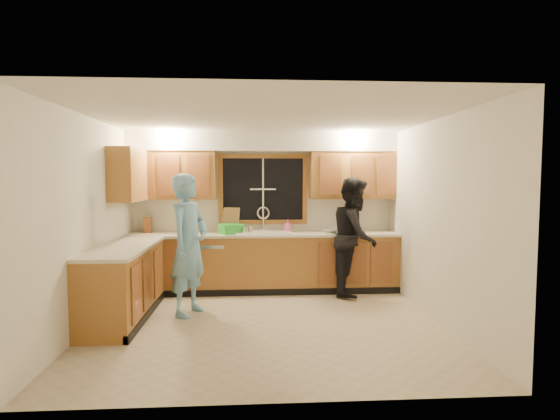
% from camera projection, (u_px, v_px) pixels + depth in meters
% --- Properties ---
extents(floor, '(4.20, 4.20, 0.00)m').
position_uv_depth(floor, '(267.00, 324.00, 5.32)').
color(floor, '#BFAE93').
rests_on(floor, ground).
extents(ceiling, '(4.20, 4.20, 0.00)m').
position_uv_depth(ceiling, '(267.00, 116.00, 5.14)').
color(ceiling, white).
extents(wall_back, '(4.20, 0.00, 4.20)m').
position_uv_depth(wall_back, '(263.00, 211.00, 7.12)').
color(wall_back, white).
rests_on(wall_back, ground).
extents(wall_left, '(0.00, 3.80, 3.80)m').
position_uv_depth(wall_left, '(87.00, 223.00, 5.10)').
color(wall_left, white).
rests_on(wall_left, ground).
extents(wall_right, '(0.00, 3.80, 3.80)m').
position_uv_depth(wall_right, '(437.00, 221.00, 5.36)').
color(wall_right, white).
rests_on(wall_right, ground).
extents(base_cabinets_back, '(4.20, 0.60, 0.88)m').
position_uv_depth(base_cabinets_back, '(264.00, 263.00, 6.88)').
color(base_cabinets_back, '#AA6E31').
rests_on(base_cabinets_back, ground).
extents(base_cabinets_left, '(0.60, 1.90, 0.88)m').
position_uv_depth(base_cabinets_left, '(124.00, 284.00, 5.52)').
color(base_cabinets_left, '#AA6E31').
rests_on(base_cabinets_left, ground).
extents(countertop_back, '(4.20, 0.63, 0.04)m').
position_uv_depth(countertop_back, '(264.00, 234.00, 6.83)').
color(countertop_back, beige).
rests_on(countertop_back, base_cabinets_back).
extents(countertop_left, '(0.63, 1.90, 0.04)m').
position_uv_depth(countertop_left, '(124.00, 248.00, 5.49)').
color(countertop_left, beige).
rests_on(countertop_left, base_cabinets_left).
extents(upper_cabinets_left, '(1.35, 0.33, 0.75)m').
position_uv_depth(upper_cabinets_left, '(172.00, 175.00, 6.83)').
color(upper_cabinets_left, '#AA6E31').
rests_on(upper_cabinets_left, wall_back).
extents(upper_cabinets_right, '(1.35, 0.33, 0.75)m').
position_uv_depth(upper_cabinets_right, '(352.00, 175.00, 7.01)').
color(upper_cabinets_right, '#AA6E31').
rests_on(upper_cabinets_right, wall_back).
extents(upper_cabinets_return, '(0.33, 0.90, 0.75)m').
position_uv_depth(upper_cabinets_return, '(128.00, 175.00, 6.19)').
color(upper_cabinets_return, '#AA6E31').
rests_on(upper_cabinets_return, wall_left).
extents(soffit, '(4.20, 0.35, 0.30)m').
position_uv_depth(soffit, '(263.00, 142.00, 6.87)').
color(soffit, white).
rests_on(soffit, wall_back).
extents(window_frame, '(1.44, 0.03, 1.14)m').
position_uv_depth(window_frame, '(263.00, 189.00, 7.09)').
color(window_frame, black).
rests_on(window_frame, wall_back).
extents(sink, '(0.86, 0.52, 0.57)m').
position_uv_depth(sink, '(264.00, 236.00, 6.86)').
color(sink, white).
rests_on(sink, countertop_back).
extents(dishwasher, '(0.60, 0.56, 0.82)m').
position_uv_depth(dishwasher, '(209.00, 266.00, 6.82)').
color(dishwasher, silver).
rests_on(dishwasher, floor).
extents(stove, '(0.58, 0.75, 0.90)m').
position_uv_depth(stove, '(109.00, 295.00, 4.96)').
color(stove, silver).
rests_on(stove, floor).
extents(man, '(0.67, 0.79, 1.83)m').
position_uv_depth(man, '(189.00, 244.00, 5.65)').
color(man, '#71ADD6').
rests_on(man, floor).
extents(woman, '(0.94, 1.05, 1.79)m').
position_uv_depth(woman, '(355.00, 236.00, 6.63)').
color(woman, black).
rests_on(woman, floor).
extents(knife_block, '(0.15, 0.13, 0.24)m').
position_uv_depth(knife_block, '(148.00, 225.00, 6.90)').
color(knife_block, '#955429').
rests_on(knife_block, countertop_back).
extents(cutting_board, '(0.31, 0.20, 0.39)m').
position_uv_depth(cutting_board, '(230.00, 220.00, 7.02)').
color(cutting_board, tan).
rests_on(cutting_board, countertop_back).
extents(dish_crate, '(0.42, 0.41, 0.15)m').
position_uv_depth(dish_crate, '(231.00, 229.00, 6.76)').
color(dish_crate, green).
rests_on(dish_crate, countertop_back).
extents(soap_bottle, '(0.12, 0.12, 0.20)m').
position_uv_depth(soap_bottle, '(288.00, 226.00, 6.95)').
color(soap_bottle, '#EB5998').
rests_on(soap_bottle, countertop_back).
extents(bowl, '(0.27, 0.27, 0.05)m').
position_uv_depth(bowl, '(331.00, 231.00, 6.89)').
color(bowl, silver).
rests_on(bowl, countertop_back).
extents(can_left, '(0.07, 0.07, 0.13)m').
position_uv_depth(can_left, '(251.00, 230.00, 6.70)').
color(can_left, beige).
rests_on(can_left, countertop_back).
extents(can_right, '(0.07, 0.07, 0.12)m').
position_uv_depth(can_right, '(244.00, 230.00, 6.68)').
color(can_right, beige).
rests_on(can_right, countertop_back).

